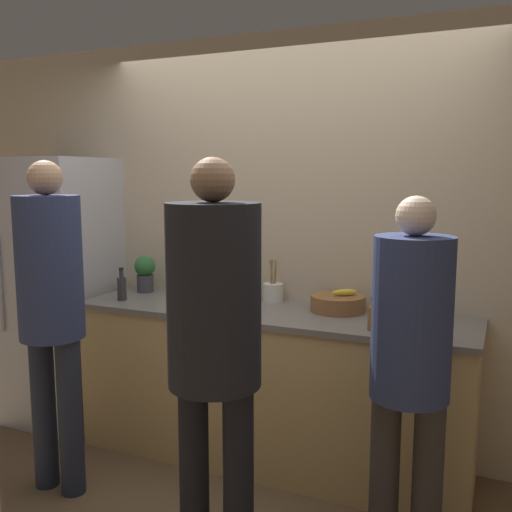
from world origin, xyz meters
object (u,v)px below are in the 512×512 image
at_px(bottle_dark, 122,287).
at_px(bottle_amber, 373,317).
at_px(person_right, 410,356).
at_px(utensil_crock, 273,291).
at_px(potted_plant, 145,272).
at_px(cup_black, 196,296).
at_px(person_left, 51,299).
at_px(person_center, 214,329).
at_px(refrigerator, 61,291).
at_px(fruit_bowl, 338,303).

xyz_separation_m(bottle_dark, bottle_amber, (1.62, -0.06, -0.01)).
bearing_deg(bottle_dark, person_right, -15.66).
height_order(utensil_crock, potted_plant, utensil_crock).
bearing_deg(cup_black, person_left, -120.48).
height_order(person_center, bottle_amber, person_center).
relative_size(person_center, cup_black, 20.49).
bearing_deg(cup_black, bottle_amber, -8.72).
bearing_deg(potted_plant, refrigerator, -165.88).
xyz_separation_m(person_left, potted_plant, (-0.05, 0.92, -0.00)).
height_order(bottle_dark, bottle_amber, bottle_dark).
bearing_deg(person_center, refrigerator, 149.88).
distance_m(person_left, bottle_amber, 1.69).
distance_m(person_center, person_right, 0.83).
distance_m(utensil_crock, bottle_amber, 0.85).
height_order(bottle_amber, potted_plant, potted_plant).
xyz_separation_m(refrigerator, bottle_dark, (0.62, -0.13, 0.10)).
height_order(person_left, cup_black, person_left).
bearing_deg(person_center, cup_black, 123.55).
xyz_separation_m(bottle_amber, potted_plant, (-1.64, 0.34, 0.07)).
bearing_deg(bottle_dark, fruit_bowl, 11.36).
bearing_deg(person_center, potted_plant, 134.61).
distance_m(utensil_crock, potted_plant, 0.91).
relative_size(refrigerator, person_right, 1.12).
height_order(refrigerator, bottle_dark, refrigerator).
xyz_separation_m(person_center, utensil_crock, (-0.26, 1.27, -0.10)).
distance_m(person_left, person_center, 1.15).
relative_size(refrigerator, person_center, 1.03).
bearing_deg(utensil_crock, fruit_bowl, -12.90).
height_order(person_left, utensil_crock, person_left).
bearing_deg(person_left, bottle_amber, 20.04).
relative_size(fruit_bowl, cup_black, 3.65).
bearing_deg(bottle_amber, person_center, -119.59).
height_order(refrigerator, person_left, refrigerator).
relative_size(cup_black, potted_plant, 0.35).
bearing_deg(bottle_amber, fruit_bowl, 130.05).
bearing_deg(fruit_bowl, person_left, -145.15).
bearing_deg(person_center, person_right, 26.83).
distance_m(person_right, bottle_amber, 0.53).
distance_m(bottle_amber, potted_plant, 1.67).
distance_m(person_center, utensil_crock, 1.30).
xyz_separation_m(person_right, bottle_amber, (-0.26, 0.46, 0.04)).
bearing_deg(person_right, bottle_dark, 164.34).
bearing_deg(refrigerator, bottle_dark, -11.52).
xyz_separation_m(person_center, cup_black, (-0.67, 1.01, -0.12)).
relative_size(person_left, cup_black, 20.55).
bearing_deg(bottle_dark, person_center, -38.11).
bearing_deg(fruit_bowl, potted_plant, 179.58).
bearing_deg(person_right, person_center, -153.17).
height_order(refrigerator, cup_black, refrigerator).
bearing_deg(person_right, utensil_crock, 137.78).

